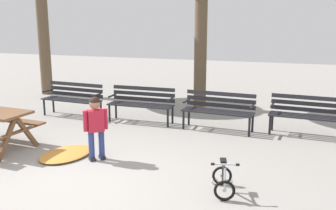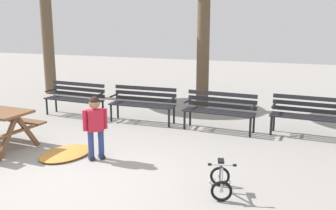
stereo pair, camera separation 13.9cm
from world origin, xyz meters
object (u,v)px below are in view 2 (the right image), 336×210
at_px(park_bench_left, 143,101).
at_px(park_bench_far_left, 76,96).
at_px(child_standing, 95,122).
at_px(kids_bicycle, 221,180).
at_px(park_bench_far_right, 310,113).
at_px(park_bench_right, 220,108).

bearing_deg(park_bench_left, park_bench_far_left, -179.38).
distance_m(child_standing, kids_bicycle, 2.51).
bearing_deg(park_bench_far_left, park_bench_far_right, 1.22).
bearing_deg(child_standing, park_bench_far_right, 37.72).
relative_size(park_bench_far_left, kids_bicycle, 2.64).
bearing_deg(park_bench_far_right, park_bench_left, -178.48).
relative_size(park_bench_right, park_bench_far_right, 1.00).
distance_m(park_bench_left, park_bench_far_right, 3.81).
distance_m(park_bench_left, kids_bicycle, 4.20).
relative_size(park_bench_far_left, park_bench_left, 1.02).
distance_m(park_bench_far_left, park_bench_right, 3.80).
relative_size(park_bench_left, park_bench_far_right, 0.98).
xyz_separation_m(park_bench_right, kids_bicycle, (0.72, -3.18, -0.31)).
relative_size(park_bench_right, kids_bicycle, 2.63).
xyz_separation_m(park_bench_left, kids_bicycle, (2.63, -3.26, -0.31)).
bearing_deg(park_bench_right, park_bench_far_left, 179.06).
distance_m(park_bench_far_left, kids_bicycle, 5.57).
distance_m(park_bench_left, park_bench_right, 1.91).
bearing_deg(park_bench_right, park_bench_left, 177.52).
height_order(park_bench_left, park_bench_right, same).
xyz_separation_m(park_bench_right, park_bench_far_right, (1.90, 0.18, 0.00)).
xyz_separation_m(park_bench_far_left, park_bench_right, (3.80, -0.06, 0.00)).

